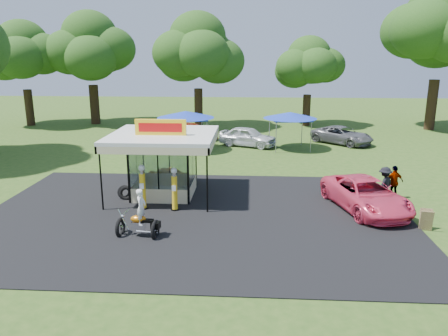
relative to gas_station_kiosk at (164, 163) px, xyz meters
The scene contains 23 objects.
ground 5.67m from the gas_station_kiosk, 68.18° to the right, with size 120.00×120.00×0.00m, color #2C4D18.
asphalt_apron 4.01m from the gas_station_kiosk, 56.26° to the right, with size 20.00×14.00×0.04m, color black.
gas_station_kiosk is the anchor object (origin of this frame).
gas_pump_left 2.47m from the gas_station_kiosk, 105.20° to the right, with size 0.42×0.42×2.25m.
gas_pump_right 2.65m from the gas_station_kiosk, 68.01° to the right, with size 0.40×0.40×2.15m.
motorcycle 5.62m from the gas_station_kiosk, 89.31° to the right, with size 1.86×1.02×2.16m.
spare_tires 2.54m from the gas_station_kiosk, 156.09° to the right, with size 0.89×0.54×0.76m.
a_frame_sign 12.90m from the gas_station_kiosk, 18.62° to the right, with size 0.56×0.57×0.93m.
kiosk_car 2.56m from the gas_station_kiosk, 90.00° to the left, with size 1.13×2.82×0.96m, color yellow.
pink_sedan 10.36m from the gas_station_kiosk, ahead, with size 2.57×5.57×1.55m, color #F04166.
spectator_east_a 11.50m from the gas_station_kiosk, ahead, with size 1.16×0.67×1.80m, color black.
spectator_east_b 12.13m from the gas_station_kiosk, ahead, with size 1.04×0.43×1.77m, color gray.
bg_car_a 12.65m from the gas_station_kiosk, 111.25° to the left, with size 1.41×4.06×1.34m, color silver.
bg_car_b 15.98m from the gas_station_kiosk, 92.49° to the left, with size 1.97×4.85×1.41m, color #9B2C0B.
bg_car_c 13.86m from the gas_station_kiosk, 71.81° to the left, with size 1.90×4.71×1.61m, color silver.
bg_car_d 19.14m from the gas_station_kiosk, 50.12° to the left, with size 2.42×5.25×1.46m, color #5F5F61.
tent_west 11.36m from the gas_station_kiosk, 92.50° to the left, with size 4.44×4.44×3.10m.
tent_east 14.54m from the gas_station_kiosk, 58.23° to the left, with size 4.22×4.22×2.95m.
oak_far_a 29.81m from the gas_station_kiosk, 129.82° to the left, with size 8.89×8.89×10.54m.
oak_far_b 27.61m from the gas_station_kiosk, 117.08° to the left, with size 9.66×9.66×11.52m.
oak_far_c 22.99m from the gas_station_kiosk, 92.11° to the left, with size 9.52×9.52×11.22m.
oak_far_d 26.68m from the gas_station_kiosk, 66.83° to the left, with size 7.56×7.56×9.00m.
oak_far_e 32.55m from the gas_station_kiosk, 45.09° to the left, with size 11.50×11.50×13.69m.
Camera 1 is at (2.57, -17.16, 7.39)m, focal length 35.00 mm.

